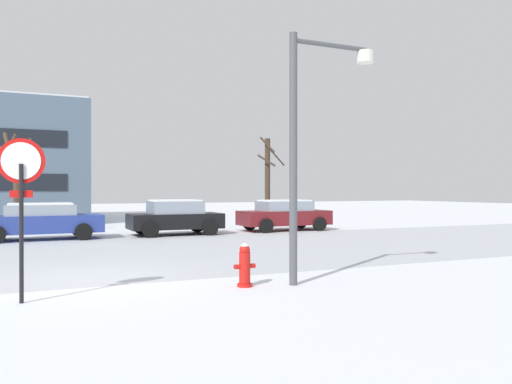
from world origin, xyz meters
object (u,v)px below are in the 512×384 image
Objects in this scene: parked_car_black at (175,217)px; parked_car_maroon at (284,215)px; street_lamp at (311,128)px; fire_hydrant at (245,265)px; stop_sign at (21,188)px; parked_car_blue at (40,221)px.

parked_car_black reaches higher than parked_car_maroon.
street_lamp reaches higher than parked_car_maroon.
fire_hydrant is 0.17× the size of street_lamp.
parked_car_black is (0.42, 12.04, -2.40)m from street_lamp.
stop_sign is 3.23× the size of fire_hydrant.
fire_hydrant is 12.34m from parked_car_blue.
parked_car_blue is at bearing -179.34° from parked_car_maroon.
stop_sign is at bearing -116.22° from parked_car_black.
street_lamp is at bearing -3.85° from stop_sign.
street_lamp reaches higher than stop_sign.
street_lamp reaches higher than parked_car_blue.
parked_car_black is at bearing -178.39° from parked_car_maroon.
fire_hydrant is (3.98, -0.13, -1.51)m from stop_sign.
stop_sign is at bearing -92.52° from parked_car_blue.
fire_hydrant is 0.20× the size of parked_car_maroon.
street_lamp is 13.22m from parked_car_blue.
stop_sign is 0.72× the size of parked_car_black.
parked_car_black is (1.77, 11.81, 0.32)m from fire_hydrant.
fire_hydrant is 0.19× the size of parked_car_blue.
street_lamp is (5.34, -0.36, 1.21)m from stop_sign.
parked_car_maroon reaches higher than fire_hydrant.
parked_car_maroon is (10.99, 11.83, -1.20)m from stop_sign.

